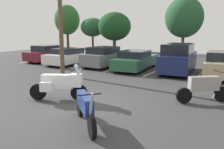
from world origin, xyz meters
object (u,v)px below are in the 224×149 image
motorcycle_third (204,87)px  utility_pole (60,6)px  car_navy (178,59)px  car_tan (223,65)px  car_grey (106,57)px  car_green (136,60)px  motorcycle_touring (60,83)px  car_maroon (49,53)px  motorcycle_second (85,108)px  car_white (71,56)px

motorcycle_third → utility_pole: size_ratio=0.22×
car_navy → car_tan: bearing=-1.3°
car_grey → utility_pole: (-0.37, -4.46, 3.40)m
motorcycle_third → car_green: car_green is taller
car_grey → car_navy: size_ratio=0.95×
motorcycle_touring → motorcycle_third: motorcycle_touring is taller
car_tan → utility_pole: utility_pole is taller
car_maroon → utility_pole: 7.90m
motorcycle_second → utility_pole: size_ratio=0.22×
motorcycle_touring → utility_pole: 6.23m
car_grey → car_tan: 8.21m
motorcycle_touring → motorcycle_second: bearing=-33.2°
car_green → car_tan: bearing=0.7°
car_grey → utility_pole: utility_pole is taller
car_grey → car_green: size_ratio=0.91×
car_green → car_tan: size_ratio=1.08×
car_green → car_navy: 2.97m
car_navy → utility_pole: (-5.92, -4.46, 3.21)m
car_maroon → car_green: 8.55m
utility_pole → car_grey: bearing=85.3°
car_white → car_navy: car_navy is taller
motorcycle_second → car_grey: (-5.39, 9.90, 0.18)m
motorcycle_third → car_maroon: size_ratio=0.41×
motorcycle_touring → utility_pole: size_ratio=0.27×
car_navy → car_green: bearing=-177.5°
car_tan → utility_pole: (-8.58, -4.40, 3.39)m
utility_pole → motorcycle_third: bearing=-9.3°
car_white → car_tan: size_ratio=1.07×
motorcycle_second → car_navy: size_ratio=0.38×
motorcycle_third → car_grey: size_ratio=0.39×
car_white → motorcycle_touring: bearing=-52.2°
motorcycle_touring → car_green: motorcycle_touring is taller
motorcycle_second → motorcycle_touring: bearing=146.8°
car_navy → motorcycle_second: bearing=-90.9°
car_navy → car_white: bearing=-177.5°
car_green → car_navy: size_ratio=1.05×
car_maroon → car_tan: car_tan is taller
car_maroon → car_tan: bearing=0.0°
car_tan → motorcycle_touring: bearing=-121.9°
car_green → car_grey: bearing=177.1°
motorcycle_touring → car_tan: (5.16, 8.30, 0.07)m
motorcycle_touring → motorcycle_third: bearing=27.1°
car_maroon → utility_pole: (5.59, -4.40, 3.44)m
motorcycle_second → car_green: car_green is taller
car_tan → utility_pole: size_ratio=0.58×
motorcycle_second → motorcycle_third: 4.83m
motorcycle_touring → car_maroon: (-9.01, 8.30, 0.02)m
car_grey → car_navy: 5.55m
car_green → utility_pole: utility_pole is taller
car_maroon → car_navy: 11.51m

